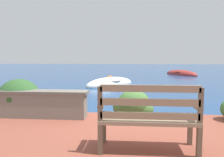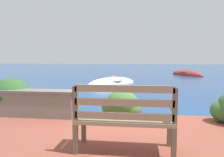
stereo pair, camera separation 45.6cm
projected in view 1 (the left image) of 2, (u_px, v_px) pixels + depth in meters
ground_plane at (129, 122)px, 4.98m from camera, size 80.00×80.00×0.00m
park_bench at (148, 116)px, 2.93m from camera, size 1.33×0.48×0.93m
stone_wall at (39, 104)px, 4.61m from camera, size 2.09×0.39×0.57m
hedge_clump_far_left at (19, 99)px, 4.90m from camera, size 1.15×0.83×0.78m
hedge_clump_left at (133, 105)px, 4.60m from camera, size 0.86×0.62×0.58m
rowboat_nearest at (110, 84)px, 11.45m from camera, size 2.90×3.02×0.76m
rowboat_mid at (181, 74)px, 17.97m from camera, size 2.61×3.24×0.73m
mooring_buoy at (110, 79)px, 13.87m from camera, size 0.50×0.50×0.45m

